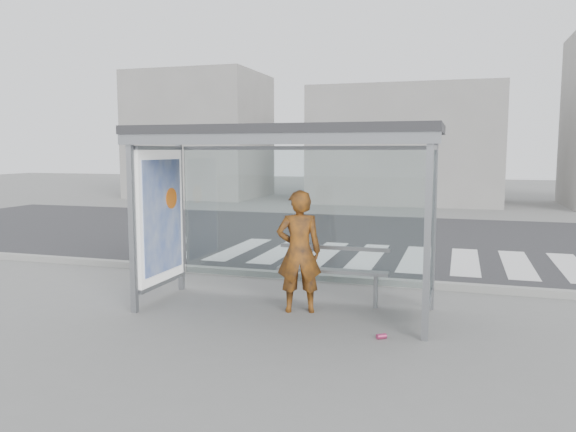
# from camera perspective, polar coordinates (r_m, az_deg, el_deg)

# --- Properties ---
(ground) EXTENTS (80.00, 80.00, 0.00)m
(ground) POSITION_cam_1_polar(r_m,az_deg,el_deg) (8.14, -0.38, -9.60)
(ground) COLOR slate
(ground) RESTS_ON ground
(road) EXTENTS (30.00, 10.00, 0.01)m
(road) POSITION_cam_1_polar(r_m,az_deg,el_deg) (14.82, 7.78, -2.23)
(road) COLOR #29292B
(road) RESTS_ON ground
(curb) EXTENTS (30.00, 0.18, 0.12)m
(curb) POSITION_cam_1_polar(r_m,az_deg,el_deg) (9.95, 3.02, -6.25)
(curb) COLOR gray
(curb) RESTS_ON ground
(crosswalk) EXTENTS (7.55, 3.00, 0.00)m
(crosswalk) POSITION_cam_1_polar(r_m,az_deg,el_deg) (12.25, 10.50, -4.17)
(crosswalk) COLOR silver
(crosswalk) RESTS_ON ground
(bus_shelter) EXTENTS (4.25, 1.65, 2.62)m
(bus_shelter) POSITION_cam_1_polar(r_m,az_deg,el_deg) (8.00, -2.80, 4.52)
(bus_shelter) COLOR gray
(bus_shelter) RESTS_ON ground
(building_left) EXTENTS (6.00, 5.00, 6.00)m
(building_left) POSITION_cam_1_polar(r_m,az_deg,el_deg) (28.30, -8.87, 8.05)
(building_left) COLOR gray
(building_left) RESTS_ON ground
(building_center) EXTENTS (8.00, 5.00, 5.00)m
(building_center) POSITION_cam_1_polar(r_m,az_deg,el_deg) (25.57, 11.91, 7.02)
(building_center) COLOR gray
(building_center) RESTS_ON ground
(person) EXTENTS (0.73, 0.59, 1.74)m
(person) POSITION_cam_1_polar(r_m,az_deg,el_deg) (7.91, 1.12, -3.62)
(person) COLOR red
(person) RESTS_ON ground
(bench) EXTENTS (1.67, 0.25, 0.86)m
(bench) POSITION_cam_1_polar(r_m,az_deg,el_deg) (8.39, 4.53, -5.51)
(bench) COLOR gray
(bench) RESTS_ON ground
(soda_can) EXTENTS (0.14, 0.12, 0.07)m
(soda_can) POSITION_cam_1_polar(r_m,az_deg,el_deg) (7.07, 9.47, -11.96)
(soda_can) COLOR #D94078
(soda_can) RESTS_ON ground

